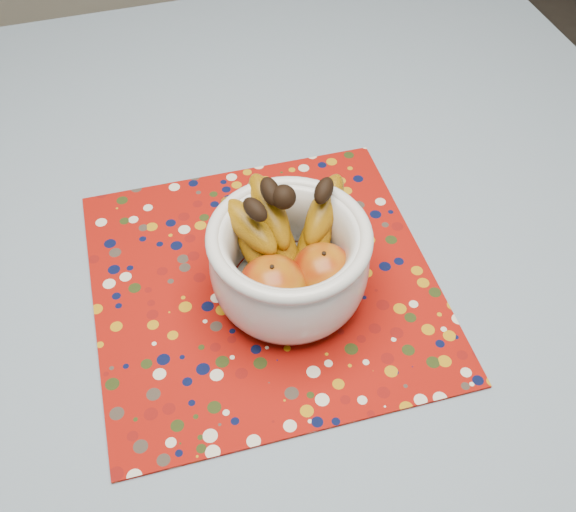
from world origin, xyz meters
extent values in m
plane|color=#2D2826|center=(0.00, 0.00, 0.00)|extent=(4.00, 4.00, 0.00)
cube|color=brown|center=(0.00, 0.00, 0.73)|extent=(1.20, 1.20, 0.04)
cylinder|color=brown|center=(0.53, 0.53, 0.35)|extent=(0.06, 0.06, 0.71)
cylinder|color=brown|center=(0.64, 0.16, 0.20)|extent=(0.03, 0.03, 0.41)
cube|color=slate|center=(0.00, 0.00, 0.76)|extent=(1.32, 1.32, 0.01)
cube|color=maroon|center=(-0.01, -0.05, 0.76)|extent=(0.43, 0.43, 0.00)
cylinder|color=silver|center=(0.02, -0.08, 0.77)|extent=(0.09, 0.09, 0.01)
cylinder|color=silver|center=(0.02, -0.08, 0.78)|extent=(0.14, 0.14, 0.01)
torus|color=silver|center=(0.02, -0.08, 0.87)|extent=(0.19, 0.19, 0.02)
ellipsoid|color=maroon|center=(-0.01, -0.11, 0.82)|extent=(0.08, 0.08, 0.07)
ellipsoid|color=maroon|center=(0.05, -0.10, 0.82)|extent=(0.07, 0.07, 0.07)
sphere|color=black|center=(0.02, -0.04, 0.89)|extent=(0.03, 0.03, 0.03)
camera|label=1|loc=(-0.13, -0.56, 1.43)|focal=42.00mm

